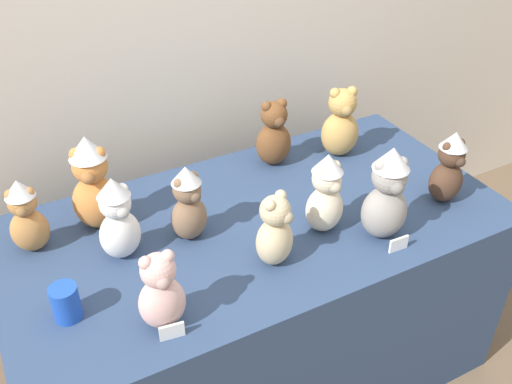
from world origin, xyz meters
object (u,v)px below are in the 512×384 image
(teddy_bear_chestnut, at_px, (274,135))
(teddy_bear_honey, at_px, (341,124))
(teddy_bear_ash, at_px, (387,195))
(teddy_bear_cocoa, at_px, (449,168))
(teddy_bear_blush, at_px, (161,293))
(teddy_bear_ginger, at_px, (93,184))
(teddy_bear_mocha, at_px, (188,204))
(teddy_bear_caramel, at_px, (26,217))
(teddy_bear_snow, at_px, (118,219))
(party_cup_blue, at_px, (66,303))
(teddy_bear_sand, at_px, (275,232))
(teddy_bear_cream, at_px, (326,194))
(display_table, at_px, (256,301))

(teddy_bear_chestnut, distance_m, teddy_bear_honey, 0.28)
(teddy_bear_ash, height_order, teddy_bear_cocoa, teddy_bear_ash)
(teddy_bear_blush, distance_m, teddy_bear_honey, 1.10)
(teddy_bear_ginger, height_order, teddy_bear_mocha, teddy_bear_ginger)
(teddy_bear_caramel, bearing_deg, teddy_bear_mocha, -7.73)
(teddy_bear_caramel, relative_size, teddy_bear_snow, 0.91)
(teddy_bear_ash, distance_m, teddy_bear_blush, 0.79)
(teddy_bear_ash, bearing_deg, party_cup_blue, -176.16)
(teddy_bear_ginger, distance_m, teddy_bear_blush, 0.53)
(teddy_bear_sand, relative_size, teddy_bear_cream, 0.86)
(display_table, height_order, party_cup_blue, party_cup_blue)
(teddy_bear_chestnut, xyz_separation_m, teddy_bear_snow, (-0.70, -0.26, 0.01))
(teddy_bear_ash, bearing_deg, teddy_bear_honey, 81.64)
(teddy_bear_honey, bearing_deg, teddy_bear_ash, -94.24)
(teddy_bear_chestnut, xyz_separation_m, teddy_bear_cream, (-0.06, -0.45, 0.02))
(teddy_bear_honey, bearing_deg, party_cup_blue, -147.41)
(teddy_bear_ash, bearing_deg, teddy_bear_ginger, 159.51)
(teddy_bear_snow, bearing_deg, teddy_bear_blush, -101.66)
(teddy_bear_blush, xyz_separation_m, teddy_bear_mocha, (0.21, 0.32, 0.02))
(display_table, xyz_separation_m, teddy_bear_chestnut, (0.24, 0.30, 0.53))
(teddy_bear_snow, distance_m, teddy_bear_cocoa, 1.15)
(party_cup_blue, bearing_deg, teddy_bear_snow, 40.49)
(teddy_bear_chestnut, height_order, teddy_bear_sand, teddy_bear_chestnut)
(teddy_bear_caramel, height_order, teddy_bear_snow, teddy_bear_snow)
(party_cup_blue, bearing_deg, teddy_bear_sand, -6.17)
(display_table, bearing_deg, teddy_bear_cream, -39.28)
(teddy_bear_sand, bearing_deg, teddy_bear_caramel, 118.96)
(teddy_bear_chestnut, height_order, teddy_bear_cream, teddy_bear_cream)
(teddy_bear_caramel, xyz_separation_m, teddy_bear_cream, (0.89, -0.36, 0.01))
(teddy_bear_blush, relative_size, teddy_bear_sand, 1.00)
(teddy_bear_cream, bearing_deg, teddy_bear_cocoa, -14.07)
(teddy_bear_blush, distance_m, teddy_bear_chestnut, 0.91)
(teddy_bear_snow, bearing_deg, teddy_bear_cream, -30.38)
(teddy_bear_ash, height_order, teddy_bear_caramel, teddy_bear_ash)
(teddy_bear_sand, bearing_deg, teddy_bear_cocoa, -28.25)
(teddy_bear_ginger, bearing_deg, teddy_bear_caramel, -152.66)
(teddy_bear_chestnut, height_order, teddy_bear_cocoa, teddy_bear_cocoa)
(teddy_bear_sand, xyz_separation_m, teddy_bear_honey, (0.56, 0.45, 0.02))
(display_table, relative_size, teddy_bear_blush, 6.83)
(teddy_bear_cream, height_order, teddy_bear_snow, same)
(teddy_bear_honey, height_order, teddy_bear_mocha, teddy_bear_honey)
(teddy_bear_ash, distance_m, teddy_bear_cream, 0.20)
(teddy_bear_blush, bearing_deg, teddy_bear_ash, 4.75)
(teddy_bear_caramel, relative_size, teddy_bear_cocoa, 0.95)
(display_table, distance_m, teddy_bear_chestnut, 0.65)
(teddy_bear_honey, distance_m, teddy_bear_cream, 0.50)
(teddy_bear_ginger, xyz_separation_m, teddy_bear_cream, (0.67, -0.38, -0.03))
(teddy_bear_ash, relative_size, party_cup_blue, 3.09)
(teddy_bear_cream, distance_m, teddy_bear_snow, 0.67)
(teddy_bear_sand, bearing_deg, display_table, 48.84)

